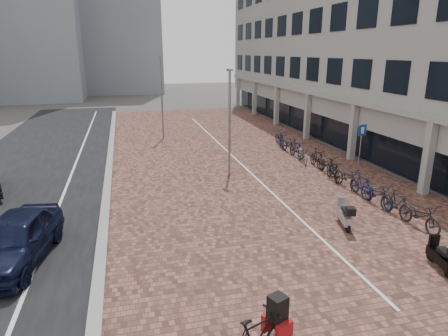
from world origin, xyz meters
TOP-DOWN VIEW (x-y plane):
  - ground at (0.00, 0.00)m, footprint 140.00×140.00m
  - plaza_brick at (2.00, 12.00)m, footprint 14.50×42.00m
  - street_asphalt at (-9.00, 12.00)m, footprint 8.00×50.00m
  - curb at (-5.10, 12.00)m, footprint 0.35×42.00m
  - lane_line at (-7.00, 12.00)m, footprint 0.12×44.00m
  - parking_line at (2.20, 12.00)m, footprint 0.10×30.00m
  - office_building at (12.97, 16.00)m, footprint 8.40×40.00m
  - car_navy at (-7.55, 2.01)m, footprint 2.55×4.68m
  - scooter_front at (3.50, 1.78)m, footprint 0.84×1.52m
  - scooter_mid at (4.65, -1.59)m, footprint 0.72×1.42m
  - parking_sign at (7.50, 7.18)m, footprint 0.55×0.20m
  - lamp_near at (1.06, 9.04)m, footprint 0.12×0.12m
  - lamp_far at (-1.41, 18.58)m, footprint 0.12×0.12m
  - bike_row at (5.96, 7.90)m, footprint 1.42×15.83m

SIDE VIEW (x-z plane):
  - ground at x=0.00m, z-range 0.00..0.00m
  - street_asphalt at x=-9.00m, z-range -0.01..0.02m
  - plaza_brick at x=2.00m, z-range -0.01..0.03m
  - lane_line at x=-7.00m, z-range 0.02..0.02m
  - parking_line at x=2.20m, z-range 0.03..0.04m
  - curb at x=-5.10m, z-range 0.00..0.14m
  - scooter_mid at x=4.65m, z-range 0.00..0.94m
  - scooter_front at x=3.50m, z-range 0.00..1.00m
  - bike_row at x=5.96m, z-range 0.00..1.05m
  - car_navy at x=-7.55m, z-range 0.00..1.51m
  - parking_sign at x=7.50m, z-range 0.48..3.16m
  - lamp_near at x=1.06m, z-range 0.00..5.34m
  - lamp_far at x=-1.41m, z-range 0.00..5.89m
  - office_building at x=12.97m, z-range 0.94..15.94m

